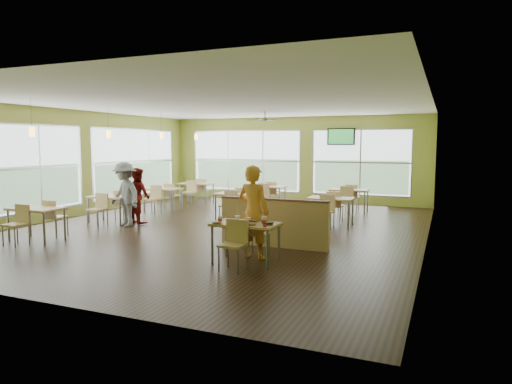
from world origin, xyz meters
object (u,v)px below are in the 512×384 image
half_wall_divider (273,223)px  man_plaid (253,212)px  main_table (246,229)px  food_basket (268,223)px

half_wall_divider → man_plaid: size_ratio=1.34×
main_table → man_plaid: bearing=93.0°
main_table → food_basket: 0.46m
man_plaid → food_basket: (0.46, -0.42, -0.11)m
man_plaid → food_basket: 0.63m
half_wall_divider → man_plaid: (-0.02, -1.04, 0.37)m
half_wall_divider → food_basket: 1.55m
main_table → man_plaid: man_plaid is taller
main_table → food_basket: size_ratio=6.52×
half_wall_divider → food_basket: size_ratio=10.29×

